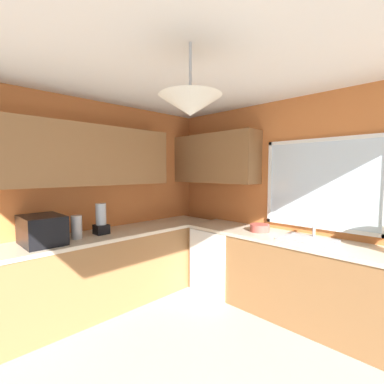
# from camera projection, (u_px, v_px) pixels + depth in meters

# --- Properties ---
(room_shell) EXTENTS (3.96, 3.83, 2.55)m
(room_shell) POSITION_uv_depth(u_px,v_px,m) (171.00, 154.00, 2.85)
(room_shell) COLOR #D17238
(room_shell) RESTS_ON ground_plane
(counter_run_left) EXTENTS (0.65, 3.44, 0.89)m
(counter_run_left) POSITION_uv_depth(u_px,v_px,m) (93.00, 273.00, 3.14)
(counter_run_left) COLOR olive
(counter_run_left) RESTS_ON ground_plane
(counter_run_back) EXTENTS (3.05, 0.65, 0.89)m
(counter_run_back) POSITION_uv_depth(u_px,v_px,m) (306.00, 280.00, 2.94)
(counter_run_back) COLOR olive
(counter_run_back) RESTS_ON ground_plane
(dishwasher) EXTENTS (0.60, 0.60, 0.84)m
(dishwasher) POSITION_uv_depth(u_px,v_px,m) (221.00, 259.00, 3.74)
(dishwasher) COLOR white
(dishwasher) RESTS_ON ground_plane
(microwave) EXTENTS (0.48, 0.36, 0.29)m
(microwave) POSITION_uv_depth(u_px,v_px,m) (42.00, 230.00, 2.74)
(microwave) COLOR black
(microwave) RESTS_ON counter_run_left
(kettle) EXTENTS (0.11, 0.11, 0.25)m
(kettle) POSITION_uv_depth(u_px,v_px,m) (77.00, 227.00, 2.96)
(kettle) COLOR #B7B7BC
(kettle) RESTS_ON counter_run_left
(sink_assembly) EXTENTS (0.54, 0.40, 0.19)m
(sink_assembly) POSITION_uv_depth(u_px,v_px,m) (308.00, 239.00, 2.91)
(sink_assembly) COLOR #9EA0A5
(sink_assembly) RESTS_ON counter_run_back
(bowl) EXTENTS (0.23, 0.23, 0.09)m
(bowl) POSITION_uv_depth(u_px,v_px,m) (260.00, 228.00, 3.31)
(bowl) COLOR #B74C42
(bowl) RESTS_ON counter_run_back
(blender_appliance) EXTENTS (0.15, 0.15, 0.36)m
(blender_appliance) POSITION_uv_depth(u_px,v_px,m) (101.00, 220.00, 3.18)
(blender_appliance) COLOR black
(blender_appliance) RESTS_ON counter_run_left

